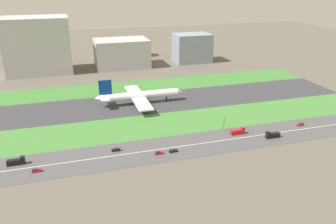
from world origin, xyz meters
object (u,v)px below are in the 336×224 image
car_3 (173,151)px  car_4 (300,124)px  truck_1 (238,132)px  office_tower (192,48)px  hangar_building (122,53)px  fuel_tank_centre (139,48)px  terminal_building (38,45)px  truck_0 (272,135)px  airliner (138,96)px  fuel_tank_west (111,52)px  truck_2 (17,162)px  car_2 (159,153)px  car_1 (116,149)px  traffic_light (224,123)px  car_0 (36,170)px

car_3 → car_4: size_ratio=1.00×
truck_1 → office_tower: size_ratio=0.22×
hangar_building → fuel_tank_centre: bearing=58.0°
terminal_building → truck_0: bearing=-55.2°
airliner → car_4: airliner is taller
car_4 → hangar_building: 199.58m
fuel_tank_west → truck_1: bearing=-79.4°
truck_2 → fuel_tank_centre: size_ratio=0.42×
car_2 → truck_2: 70.47m
fuel_tank_centre → car_1: bearing=-105.3°
car_4 → office_tower: 182.59m
truck_1 → traffic_light: size_ratio=1.17×
car_2 → truck_2: (-69.75, 10.00, 0.75)m
truck_1 → car_2: bearing=-168.9°
car_1 → car_0: 40.78m
truck_1 → car_1: bearing=180.0°
car_2 → truck_0: bearing=180.0°
car_2 → hangar_building: hangar_building is taller
car_0 → truck_1: truck_1 is taller
car_0 → truck_1: (111.36, 10.00, 0.75)m
car_4 → fuel_tank_centre: 233.19m
car_3 → truck_0: 59.91m
car_4 → truck_2: size_ratio=0.52×
truck_0 → traffic_light: 28.63m
truck_2 → car_2: bearing=-8.2°
truck_0 → fuel_tank_centre: (-26.22, 237.00, 7.22)m
car_2 → fuel_tank_centre: size_ratio=0.22×
car_1 → fuel_tank_west: (29.48, 227.00, 5.66)m
truck_2 → truck_1: same height
truck_2 → fuel_tank_west: (78.55, 227.00, 4.92)m
office_tower → fuel_tank_west: size_ratio=1.73×
car_1 → office_tower: (110.94, 182.00, 14.12)m
car_2 → terminal_building: size_ratio=0.07×
car_2 → car_4: same height
traffic_light → fuel_tank_centre: bearing=91.1°
airliner → hangar_building: hangar_building is taller
car_2 → truck_0: 67.83m
traffic_light → fuel_tank_centre: size_ratio=0.36×
car_4 → truck_1: (-43.21, -0.00, 0.75)m
car_1 → traffic_light: bearing=6.9°
car_2 → car_1: bearing=-25.8°
truck_0 → truck_2: same height
car_3 → office_tower: size_ratio=0.12×
airliner → car_4: size_ratio=14.77×
truck_2 → office_tower: (160.01, 182.00, 13.37)m
car_4 → airliner: bearing=142.4°
truck_0 → truck_2: size_ratio=1.00×
car_1 → truck_2: 49.08m
airliner → fuel_tank_centre: bearing=77.4°
truck_0 → hangar_building: (-54.32, 192.00, 12.36)m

